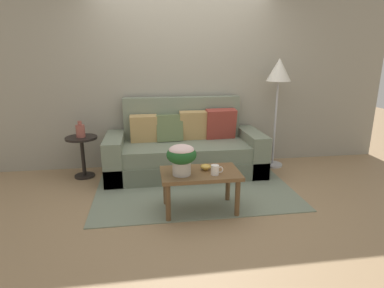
# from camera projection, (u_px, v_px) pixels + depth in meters

# --- Properties ---
(ground_plane) EXTENTS (14.00, 14.00, 0.00)m
(ground_plane) POSITION_uv_depth(u_px,v_px,m) (195.00, 190.00, 3.96)
(ground_plane) COLOR #997A56
(wall_back) EXTENTS (6.40, 0.12, 3.00)m
(wall_back) POSITION_uv_depth(u_px,v_px,m) (183.00, 65.00, 4.61)
(wall_back) COLOR gray
(wall_back) RESTS_ON ground
(area_rug) EXTENTS (2.43, 1.76, 0.01)m
(area_rug) POSITION_uv_depth(u_px,v_px,m) (193.00, 186.00, 4.07)
(area_rug) COLOR gray
(area_rug) RESTS_ON ground
(couch) EXTENTS (2.18, 0.86, 1.06)m
(couch) POSITION_uv_depth(u_px,v_px,m) (185.00, 150.00, 4.48)
(couch) COLOR #626B59
(couch) RESTS_ON ground
(coffee_table) EXTENTS (0.83, 0.50, 0.45)m
(coffee_table) POSITION_uv_depth(u_px,v_px,m) (200.00, 178.00, 3.35)
(coffee_table) COLOR brown
(coffee_table) RESTS_ON ground
(side_table) EXTENTS (0.42, 0.42, 0.57)m
(side_table) POSITION_uv_depth(u_px,v_px,m) (82.00, 149.00, 4.30)
(side_table) COLOR black
(side_table) RESTS_ON ground
(floor_lamp) EXTENTS (0.35, 0.35, 1.60)m
(floor_lamp) POSITION_uv_depth(u_px,v_px,m) (279.00, 77.00, 4.50)
(floor_lamp) COLOR #B2B2B7
(floor_lamp) RESTS_ON ground
(potted_plant) EXTENTS (0.31, 0.31, 0.32)m
(potted_plant) POSITION_uv_depth(u_px,v_px,m) (182.00, 156.00, 3.19)
(potted_plant) COLOR #B7B2A8
(potted_plant) RESTS_ON coffee_table
(coffee_mug) EXTENTS (0.13, 0.08, 0.10)m
(coffee_mug) POSITION_uv_depth(u_px,v_px,m) (215.00, 170.00, 3.23)
(coffee_mug) COLOR white
(coffee_mug) RESTS_ON coffee_table
(snack_bowl) EXTENTS (0.11, 0.11, 0.06)m
(snack_bowl) POSITION_uv_depth(u_px,v_px,m) (206.00, 167.00, 3.38)
(snack_bowl) COLOR gold
(snack_bowl) RESTS_ON coffee_table
(table_vase) EXTENTS (0.12, 0.12, 0.22)m
(table_vase) POSITION_uv_depth(u_px,v_px,m) (80.00, 131.00, 4.22)
(table_vase) COLOR #934C42
(table_vase) RESTS_ON side_table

